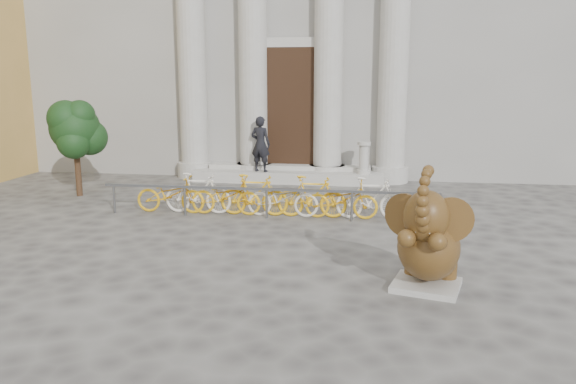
# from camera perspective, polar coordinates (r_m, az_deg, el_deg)

# --- Properties ---
(ground) EXTENTS (80.00, 80.00, 0.00)m
(ground) POSITION_cam_1_polar(r_m,az_deg,el_deg) (9.08, -8.43, -9.72)
(ground) COLOR #474442
(ground) RESTS_ON ground
(classical_building) EXTENTS (22.00, 10.70, 12.00)m
(classical_building) POSITION_cam_1_polar(r_m,az_deg,el_deg) (23.32, 2.07, 18.26)
(classical_building) COLOR gray
(classical_building) RESTS_ON ground
(entrance_steps) EXTENTS (6.00, 1.20, 0.36)m
(entrance_steps) POSITION_cam_1_polar(r_m,az_deg,el_deg) (17.94, 0.05, 1.65)
(entrance_steps) COLOR #A8A59E
(entrance_steps) RESTS_ON ground
(elephant_statue) EXTENTS (1.32, 1.59, 2.01)m
(elephant_statue) POSITION_cam_1_polar(r_m,az_deg,el_deg) (9.02, 14.03, -5.19)
(elephant_statue) COLOR #A8A59E
(elephant_statue) RESTS_ON ground
(bike_rack) EXTENTS (8.00, 0.53, 1.00)m
(bike_rack) POSITION_cam_1_polar(r_m,az_deg,el_deg) (13.45, -2.07, -0.34)
(bike_rack) COLOR slate
(bike_rack) RESTS_ON ground
(tree) EXTENTS (1.54, 1.41, 2.67)m
(tree) POSITION_cam_1_polar(r_m,az_deg,el_deg) (16.59, -20.78, 5.96)
(tree) COLOR #332114
(tree) RESTS_ON ground
(pedestrian) EXTENTS (0.72, 0.56, 1.73)m
(pedestrian) POSITION_cam_1_polar(r_m,az_deg,el_deg) (17.59, -2.82, 4.88)
(pedestrian) COLOR black
(pedestrian) RESTS_ON entrance_steps
(balustrade_post) EXTENTS (0.40, 0.40, 0.99)m
(balustrade_post) POSITION_cam_1_polar(r_m,az_deg,el_deg) (17.37, 7.69, 3.34)
(balustrade_post) COLOR #A8A59E
(balustrade_post) RESTS_ON entrance_steps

